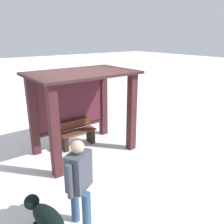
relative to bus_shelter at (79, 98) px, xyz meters
The scene contains 5 objects.
ground_plane 1.49m from the bus_shelter, 90.00° to the right, with size 60.00×60.00×0.00m, color white.
bus_shelter is the anchor object (origin of this frame).
bench_left_inside 1.16m from the bus_shelter, 90.00° to the left, with size 1.05×0.35×0.74m.
person_walking 2.91m from the bus_shelter, 120.15° to the right, with size 0.56×0.56×1.57m.
dog 3.27m from the bus_shelter, 129.87° to the right, with size 0.43×1.02×0.64m.
Camera 1 is at (-2.91, -5.06, 3.04)m, focal length 37.38 mm.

